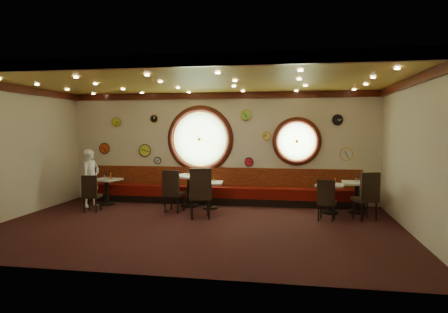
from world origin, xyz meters
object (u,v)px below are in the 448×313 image
(table_a, at_px, (107,188))
(chair_a, at_px, (91,191))
(condiment_c_salt, at_px, (206,180))
(condiment_c_bottle, at_px, (214,179))
(condiment_d_salt, at_px, (326,182))
(condiment_b_bottle, at_px, (196,172))
(condiment_c_pepper, at_px, (211,180))
(condiment_d_bottle, at_px, (335,181))
(table_b, at_px, (189,187))
(condiment_d_pepper, at_px, (331,182))
(chair_c, at_px, (200,190))
(condiment_e_pepper, at_px, (358,180))
(condiment_a_pepper, at_px, (108,177))
(condiment_b_pepper, at_px, (191,174))
(condiment_e_bottle, at_px, (362,179))
(waiter, at_px, (91,178))
(chair_d, at_px, (326,197))
(condiment_a_salt, at_px, (104,177))
(table_c, at_px, (210,192))
(condiment_b_salt, at_px, (188,173))
(condiment_e_salt, at_px, (356,180))
(chair_e, at_px, (367,193))
(chair_b, at_px, (173,188))
(condiment_a_bottle, at_px, (111,175))
(table_d, at_px, (330,195))
(table_e, at_px, (357,193))

(table_a, bearing_deg, chair_a, -86.37)
(condiment_c_salt, height_order, condiment_c_bottle, condiment_c_bottle)
(chair_a, relative_size, condiment_c_bottle, 3.91)
(condiment_d_salt, xyz_separation_m, condiment_b_bottle, (-3.47, 0.30, 0.15))
(condiment_c_pepper, bearing_deg, condiment_d_bottle, -0.09)
(table_b, xyz_separation_m, condiment_d_pepper, (3.77, -0.31, 0.26))
(table_b, xyz_separation_m, chair_c, (0.64, -1.43, 0.15))
(condiment_c_salt, relative_size, condiment_e_pepper, 0.93)
(condiment_a_pepper, height_order, condiment_b_pepper, condiment_b_pepper)
(condiment_e_bottle, distance_m, waiter, 7.28)
(condiment_c_pepper, bearing_deg, condiment_c_bottle, 55.64)
(condiment_b_pepper, relative_size, condiment_d_pepper, 0.84)
(condiment_a_pepper, bearing_deg, waiter, -151.32)
(chair_d, distance_m, condiment_b_bottle, 3.64)
(chair_a, bearing_deg, condiment_a_salt, 92.57)
(chair_d, distance_m, condiment_c_pepper, 3.08)
(table_c, height_order, condiment_d_bottle, condiment_d_bottle)
(condiment_a_pepper, height_order, condiment_b_bottle, condiment_b_bottle)
(condiment_b_salt, bearing_deg, condiment_e_salt, -1.17)
(table_c, distance_m, condiment_e_pepper, 3.85)
(chair_c, distance_m, condiment_e_bottle, 4.17)
(condiment_b_salt, distance_m, condiment_b_bottle, 0.22)
(chair_d, bearing_deg, condiment_a_pepper, -176.18)
(condiment_a_pepper, bearing_deg, chair_c, -22.58)
(table_a, relative_size, condiment_e_pepper, 8.74)
(table_c, height_order, chair_e, chair_e)
(chair_c, height_order, chair_d, chair_c)
(condiment_d_salt, xyz_separation_m, waiter, (-6.35, -0.18, 0.00))
(condiment_d_pepper, relative_size, condiment_e_bottle, 0.70)
(chair_b, height_order, condiment_a_bottle, chair_b)
(chair_e, distance_m, condiment_d_salt, 1.16)
(condiment_d_salt, height_order, condiment_e_bottle, condiment_e_bottle)
(condiment_b_salt, bearing_deg, chair_c, -64.88)
(table_d, bearing_deg, table_e, 12.53)
(chair_d, distance_m, condiment_d_bottle, 1.01)
(table_c, height_order, condiment_c_pepper, condiment_c_pepper)
(condiment_c_salt, bearing_deg, chair_c, -84.06)
(table_b, bearing_deg, condiment_c_salt, -13.22)
(chair_c, relative_size, condiment_b_salt, 7.56)
(table_a, relative_size, table_c, 1.11)
(condiment_b_salt, relative_size, condiment_d_pepper, 0.90)
(condiment_d_salt, bearing_deg, chair_c, -158.27)
(condiment_a_salt, height_order, condiment_e_salt, condiment_e_salt)
(table_e, distance_m, condiment_c_pepper, 3.79)
(table_c, bearing_deg, table_a, 178.53)
(condiment_a_salt, height_order, condiment_a_pepper, condiment_a_salt)
(table_d, distance_m, table_e, 0.70)
(condiment_c_bottle, distance_m, condiment_e_salt, 3.68)
(table_d, distance_m, chair_d, 0.93)
(condiment_b_bottle, bearing_deg, condiment_b_salt, -171.77)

